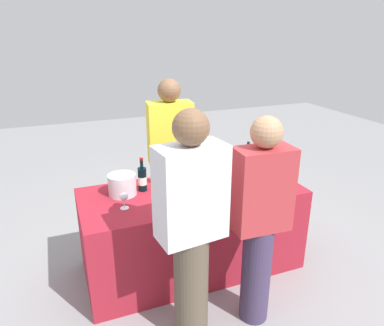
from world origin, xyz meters
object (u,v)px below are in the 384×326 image
wine_bottle_1 (164,174)px  wine_glass_2 (210,188)px  guest_1 (260,218)px  ice_bucket (122,185)px  wine_bottle_2 (188,172)px  wine_bottle_0 (142,179)px  server_pouring (171,156)px  wine_glass_1 (177,191)px  wine_glass_3 (265,175)px  guest_0 (191,227)px  wine_glass_0 (124,198)px  wine_bottle_3 (247,162)px

wine_bottle_1 → wine_glass_2: (0.27, -0.40, -0.01)m
wine_bottle_1 → guest_1: bearing=-66.7°
guest_1 → ice_bucket: bearing=133.8°
wine_bottle_2 → guest_1: 0.91m
wine_bottle_0 → server_pouring: server_pouring is taller
wine_glass_1 → guest_1: 0.71m
wine_glass_3 → guest_0: 1.09m
server_pouring → guest_1: (0.20, -1.35, -0.03)m
wine_bottle_1 → wine_glass_0: 0.51m
wine_bottle_2 → ice_bucket: 0.59m
guest_1 → wine_bottle_1: bearing=116.1°
wine_bottle_0 → ice_bucket: wine_bottle_0 is taller
wine_bottle_0 → wine_bottle_1: (0.20, 0.03, -0.00)m
wine_glass_3 → wine_bottle_1: bearing=157.2°
wine_glass_3 → guest_0: guest_0 is taller
wine_bottle_1 → wine_glass_1: size_ratio=2.18×
wine_bottle_3 → wine_glass_1: (-0.83, -0.36, -0.01)m
wine_glass_1 → wine_glass_2: wine_glass_2 is taller
wine_bottle_1 → wine_glass_0: wine_bottle_1 is taller
wine_bottle_2 → wine_glass_1: wine_bottle_2 is taller
wine_bottle_2 → wine_glass_3: (0.60, -0.30, -0.01)m
server_pouring → guest_0: guest_0 is taller
wine_glass_0 → wine_glass_2: bearing=-8.8°
wine_glass_0 → server_pouring: server_pouring is taller
wine_bottle_1 → server_pouring: (0.20, 0.42, 0.01)m
wine_glass_3 → ice_bucket: 1.22m
wine_bottle_3 → wine_glass_2: bearing=-144.2°
wine_bottle_3 → wine_glass_0: 1.29m
ice_bucket → wine_bottle_1: bearing=6.9°
wine_glass_0 → guest_1: size_ratio=0.08×
wine_bottle_2 → wine_glass_0: (-0.62, -0.26, -0.02)m
wine_glass_0 → wine_bottle_0: bearing=51.8°
wine_bottle_3 → server_pouring: 0.76m
wine_bottle_2 → wine_glass_2: size_ratio=2.26×
wine_glass_0 → server_pouring: size_ratio=0.08×
wine_glass_0 → wine_glass_1: size_ratio=0.98×
wine_bottle_1 → wine_glass_1: wine_bottle_1 is taller
wine_bottle_3 → wine_bottle_2: bearing=-175.2°
server_pouring → wine_bottle_1: bearing=71.2°
wine_bottle_2 → wine_bottle_0: bearing=178.2°
wine_glass_3 → guest_1: 0.72m
wine_bottle_1 → wine_bottle_3: wine_bottle_3 is taller
wine_bottle_0 → wine_bottle_3: size_ratio=0.96×
wine_glass_1 → guest_0: (-0.11, -0.58, 0.02)m
wine_bottle_1 → wine_bottle_2: bearing=-11.1°
wine_glass_2 → guest_0: bearing=-125.1°
wine_glass_2 → guest_1: bearing=-75.5°
wine_bottle_3 → guest_0: (-0.94, -0.94, 0.01)m
wine_glass_0 → ice_bucket: (0.04, 0.25, -0.00)m
wine_bottle_0 → wine_glass_3: bearing=-17.2°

